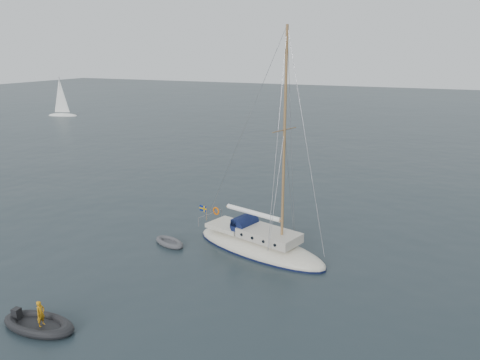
% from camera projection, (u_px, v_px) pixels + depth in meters
% --- Properties ---
extents(ground, '(300.00, 300.00, 0.00)m').
position_uv_depth(ground, '(247.00, 249.00, 31.77)').
color(ground, black).
rests_on(ground, ground).
extents(sailboat, '(10.62, 3.18, 15.13)m').
position_uv_depth(sailboat, '(260.00, 235.00, 31.17)').
color(sailboat, silver).
rests_on(sailboat, ground).
extents(dinghy, '(2.62, 1.18, 0.38)m').
position_uv_depth(dinghy, '(169.00, 242.00, 32.43)').
color(dinghy, '#47474B').
rests_on(dinghy, ground).
extents(rib, '(4.01, 1.82, 1.51)m').
position_uv_depth(rib, '(38.00, 324.00, 22.68)').
color(rib, black).
rests_on(rib, ground).
extents(distant_yacht_a, '(6.27, 3.34, 8.30)m').
position_uv_depth(distant_yacht_a, '(61.00, 98.00, 94.28)').
color(distant_yacht_a, white).
rests_on(distant_yacht_a, ground).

